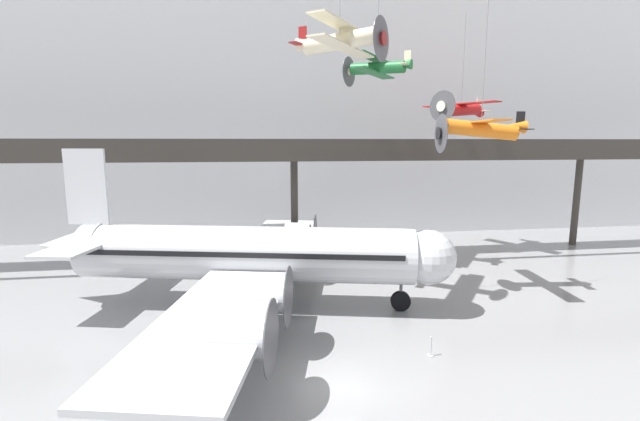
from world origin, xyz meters
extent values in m
plane|color=gray|center=(0.00, 0.00, 0.00)|extent=(260.00, 260.00, 0.00)
cube|color=silver|center=(0.00, 33.09, 14.24)|extent=(140.00, 3.00, 28.48)
cube|color=#38332D|center=(0.00, 22.25, 9.73)|extent=(110.00, 3.20, 0.90)
cube|color=#38332D|center=(0.00, 20.71, 10.73)|extent=(110.00, 0.12, 1.10)
cylinder|color=#38332D|center=(0.00, 23.21, 4.64)|extent=(0.70, 0.70, 9.28)
cylinder|color=#38332D|center=(30.25, 23.21, 4.64)|extent=(0.70, 0.70, 9.28)
cylinder|color=silver|center=(-4.36, 10.37, 3.68)|extent=(22.42, 8.36, 3.63)
sphere|color=silver|center=(7.33, 7.77, 3.68)|extent=(3.56, 3.56, 3.56)
cone|color=silver|center=(-16.23, 13.02, 3.95)|extent=(5.33, 4.29, 3.34)
cube|color=black|center=(-4.36, 10.37, 4.04)|extent=(20.92, 8.10, 0.33)
cube|color=silver|center=(-1.67, 18.89, 2.86)|extent=(8.11, 14.95, 0.28)
cube|color=silver|center=(-5.54, 1.52, 2.86)|extent=(8.11, 14.95, 0.28)
cylinder|color=silver|center=(-0.84, 15.51, 2.91)|extent=(2.89, 2.26, 1.74)
cylinder|color=#4C4C51|center=(0.54, 15.20, 2.91)|extent=(0.78, 3.24, 3.31)
cylinder|color=silver|center=(0.21, 20.21, 2.91)|extent=(2.89, 2.26, 1.74)
cylinder|color=#4C4C51|center=(1.59, 19.91, 2.91)|extent=(0.78, 3.24, 3.31)
cylinder|color=silver|center=(-3.35, 4.22, 2.91)|extent=(2.89, 2.26, 1.74)
cylinder|color=#4C4C51|center=(-1.97, 3.91, 2.91)|extent=(0.78, 3.24, 3.31)
cylinder|color=silver|center=(-4.40, -0.48, 2.91)|extent=(2.89, 2.26, 1.74)
cylinder|color=#4C4C51|center=(-3.02, -0.79, 2.91)|extent=(0.78, 3.24, 3.31)
cube|color=silver|center=(-14.81, 12.70, 8.04)|extent=(2.81, 0.81, 5.08)
cube|color=silver|center=(-14.45, 12.62, 4.41)|extent=(4.82, 9.83, 0.20)
cylinder|color=#4C4C51|center=(5.70, 8.13, 1.26)|extent=(0.20, 0.20, 1.21)
cylinder|color=black|center=(5.70, 8.13, 0.65)|extent=(1.35, 0.65, 1.30)
cylinder|color=#4C4C51|center=(-3.48, 13.15, 1.26)|extent=(0.20, 0.20, 1.21)
cylinder|color=black|center=(-3.48, 13.15, 0.65)|extent=(1.35, 0.65, 1.30)
cylinder|color=#4C4C51|center=(-4.74, 7.48, 1.26)|extent=(0.20, 0.20, 1.21)
cylinder|color=black|center=(-4.74, 7.48, 0.65)|extent=(1.35, 0.65, 1.30)
cylinder|color=#1E6B33|center=(6.81, 18.88, 17.20)|extent=(4.40, 3.67, 1.16)
cone|color=beige|center=(4.83, 20.39, 17.10)|extent=(1.16, 1.18, 0.89)
cylinder|color=#4C4C51|center=(4.69, 20.49, 17.10)|extent=(1.58, 2.06, 2.56)
cone|color=#1E6B33|center=(8.65, 17.48, 17.28)|extent=(1.54, 1.45, 0.88)
cube|color=#1E6B33|center=(6.58, 19.06, 17.98)|extent=(5.26, 6.42, 0.10)
cube|color=#1E6B33|center=(6.58, 19.06, 16.80)|extent=(5.26, 6.42, 0.10)
cube|color=beige|center=(8.89, 17.31, 17.79)|extent=(0.50, 0.40, 1.18)
cube|color=beige|center=(8.89, 17.31, 17.20)|extent=(2.01, 2.39, 0.06)
cylinder|color=slate|center=(6.81, 18.88, 20.58)|extent=(0.04, 0.04, 5.78)
cylinder|color=beige|center=(2.02, 10.90, 17.44)|extent=(4.74, 3.88, 1.30)
cone|color=maroon|center=(4.15, 9.32, 17.31)|extent=(1.24, 1.26, 0.94)
cylinder|color=#4C4C51|center=(4.30, 9.21, 17.30)|extent=(1.65, 2.22, 2.73)
cone|color=beige|center=(0.03, 12.37, 17.57)|extent=(1.66, 1.55, 0.96)
cube|color=beige|center=(2.27, 10.72, 18.28)|extent=(5.54, 6.90, 0.10)
cube|color=beige|center=(2.27, 10.72, 17.02)|extent=(5.54, 6.90, 0.10)
cube|color=maroon|center=(-0.22, 12.55, 18.07)|extent=(0.53, 0.42, 1.26)
cube|color=maroon|center=(-0.22, 12.55, 17.44)|extent=(2.12, 2.56, 0.06)
cylinder|color=red|center=(16.50, 22.92, 14.12)|extent=(5.28, 3.64, 1.51)
cone|color=silver|center=(14.05, 21.54, 14.33)|extent=(1.27, 1.31, 1.00)
cylinder|color=#4C4C51|center=(13.88, 21.44, 14.34)|extent=(1.46, 2.54, 2.89)
cone|color=red|center=(18.78, 24.21, 13.92)|extent=(1.78, 1.56, 1.05)
cube|color=red|center=(16.22, 22.76, 14.64)|extent=(5.13, 7.71, 0.10)
cube|color=silver|center=(19.07, 24.37, 14.78)|extent=(0.60, 0.37, 1.33)
cube|color=silver|center=(19.07, 24.37, 14.12)|extent=(1.99, 2.84, 0.06)
cylinder|color=slate|center=(16.50, 22.92, 18.99)|extent=(0.04, 0.04, 8.64)
cylinder|color=orange|center=(12.23, 11.03, 11.87)|extent=(5.25, 1.54, 1.55)
cone|color=black|center=(9.57, 11.28, 11.61)|extent=(0.93, 1.03, 0.95)
cylinder|color=#4C4C51|center=(9.39, 11.30, 11.59)|extent=(0.30, 2.74, 2.75)
cone|color=orange|center=(14.71, 10.79, 12.11)|extent=(1.53, 1.03, 1.03)
cube|color=orange|center=(11.92, 11.06, 12.37)|extent=(1.97, 7.79, 0.10)
cube|color=black|center=(15.02, 10.76, 12.50)|extent=(0.62, 0.12, 1.27)
cube|color=black|center=(15.02, 10.76, 11.87)|extent=(0.88, 2.79, 0.06)
cylinder|color=slate|center=(12.23, 11.03, 17.80)|extent=(0.04, 0.04, 10.81)
cylinder|color=#B2B5BA|center=(5.27, 2.06, 0.02)|extent=(0.36, 0.36, 0.04)
cylinder|color=#B2B5BA|center=(5.27, 2.06, 0.52)|extent=(0.07, 0.07, 0.95)
sphere|color=#B2B5BA|center=(5.27, 2.06, 1.03)|extent=(0.10, 0.10, 0.10)
camera|label=1|loc=(-3.40, -17.67, 10.99)|focal=24.00mm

